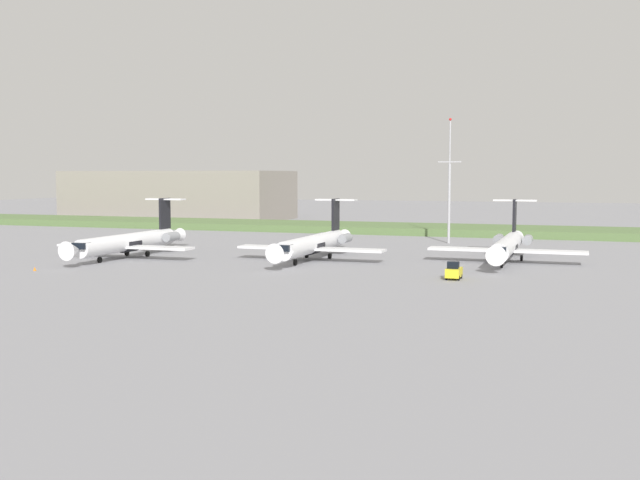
{
  "coord_description": "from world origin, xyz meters",
  "views": [
    {
      "loc": [
        38.04,
        -94.8,
        12.85
      ],
      "look_at": [
        0.0,
        13.52,
        3.0
      ],
      "focal_mm": 42.49,
      "sensor_mm": 36.0,
      "label": 1
    }
  ],
  "objects_px": {
    "regional_jet_nearest": "(130,241)",
    "safety_cone_front_marker": "(35,269)",
    "regional_jet_second": "(314,243)",
    "regional_jet_third": "(508,245)",
    "baggage_tug": "(454,271)",
    "antenna_mast": "(449,192)"
  },
  "relations": [
    {
      "from": "baggage_tug",
      "to": "safety_cone_front_marker",
      "type": "xyz_separation_m",
      "value": [
        -54.68,
        -10.34,
        -0.73
      ]
    },
    {
      "from": "regional_jet_nearest",
      "to": "regional_jet_second",
      "type": "distance_m",
      "value": 29.01
    },
    {
      "from": "regional_jet_nearest",
      "to": "baggage_tug",
      "type": "height_order",
      "value": "regional_jet_nearest"
    },
    {
      "from": "antenna_mast",
      "to": "baggage_tug",
      "type": "relative_size",
      "value": 7.34
    },
    {
      "from": "baggage_tug",
      "to": "regional_jet_third",
      "type": "bearing_deg",
      "value": 78.6
    },
    {
      "from": "baggage_tug",
      "to": "safety_cone_front_marker",
      "type": "distance_m",
      "value": 55.65
    },
    {
      "from": "safety_cone_front_marker",
      "to": "regional_jet_nearest",
      "type": "bearing_deg",
      "value": 81.83
    },
    {
      "from": "regional_jet_second",
      "to": "safety_cone_front_marker",
      "type": "bearing_deg",
      "value": -140.8
    },
    {
      "from": "regional_jet_nearest",
      "to": "safety_cone_front_marker",
      "type": "distance_m",
      "value": 19.07
    },
    {
      "from": "regional_jet_nearest",
      "to": "regional_jet_second",
      "type": "bearing_deg",
      "value": 12.96
    },
    {
      "from": "regional_jet_second",
      "to": "baggage_tug",
      "type": "bearing_deg",
      "value": -32.17
    },
    {
      "from": "regional_jet_nearest",
      "to": "safety_cone_front_marker",
      "type": "relative_size",
      "value": 56.36
    },
    {
      "from": "regional_jet_third",
      "to": "antenna_mast",
      "type": "height_order",
      "value": "antenna_mast"
    },
    {
      "from": "regional_jet_second",
      "to": "regional_jet_third",
      "type": "xyz_separation_m",
      "value": [
        28.11,
        6.9,
        0.0
      ]
    },
    {
      "from": "regional_jet_third",
      "to": "safety_cone_front_marker",
      "type": "xyz_separation_m",
      "value": [
        -59.08,
        -32.15,
        -2.26
      ]
    },
    {
      "from": "antenna_mast",
      "to": "baggage_tug",
      "type": "distance_m",
      "value": 51.32
    },
    {
      "from": "regional_jet_third",
      "to": "regional_jet_nearest",
      "type": "bearing_deg",
      "value": -166.62
    },
    {
      "from": "baggage_tug",
      "to": "safety_cone_front_marker",
      "type": "relative_size",
      "value": 5.82
    },
    {
      "from": "regional_jet_third",
      "to": "antenna_mast",
      "type": "distance_m",
      "value": 31.87
    },
    {
      "from": "regional_jet_second",
      "to": "safety_cone_front_marker",
      "type": "distance_m",
      "value": 40.02
    },
    {
      "from": "baggage_tug",
      "to": "regional_jet_second",
      "type": "bearing_deg",
      "value": 147.83
    },
    {
      "from": "regional_jet_third",
      "to": "safety_cone_front_marker",
      "type": "distance_m",
      "value": 67.3
    }
  ]
}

